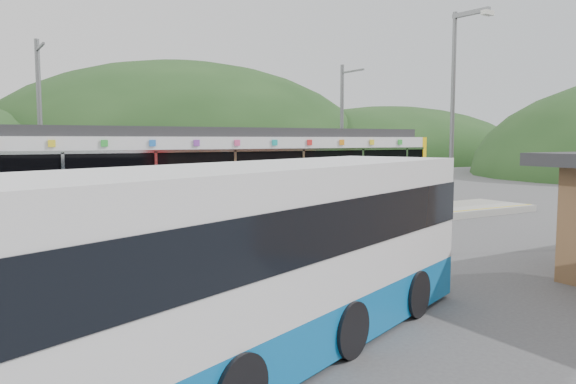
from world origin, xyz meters
TOP-DOWN VIEW (x-y plane):
  - ground at (0.00, 0.00)m, footprint 120.00×120.00m
  - hills at (6.19, 5.29)m, footprint 146.00×149.00m
  - platform at (0.00, 3.30)m, footprint 26.00×3.20m
  - yellow_line at (0.00, 2.00)m, footprint 26.00×0.10m
  - train at (-1.40, 6.00)m, footprint 20.44×3.01m
  - catenary_mast_west at (-7.00, 8.56)m, footprint 0.18×1.80m
  - catenary_mast_east at (7.00, 8.56)m, footprint 0.18×1.80m
  - bus at (-6.51, -7.08)m, footprint 10.88×6.39m
  - lamp_post at (2.21, -3.20)m, footprint 0.37×1.19m

SIDE VIEW (x-z plane):
  - ground at x=0.00m, z-range 0.00..0.00m
  - hills at x=6.19m, z-range -13.00..13.00m
  - platform at x=0.00m, z-range 0.00..0.30m
  - yellow_line at x=0.00m, z-range 0.30..0.31m
  - bus at x=-6.51m, z-range -0.05..2.88m
  - train at x=-1.40m, z-range 0.19..3.93m
  - catenary_mast_west at x=-7.00m, z-range 0.15..7.15m
  - catenary_mast_east at x=7.00m, z-range 0.15..7.15m
  - lamp_post at x=2.21m, z-range 0.64..7.46m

